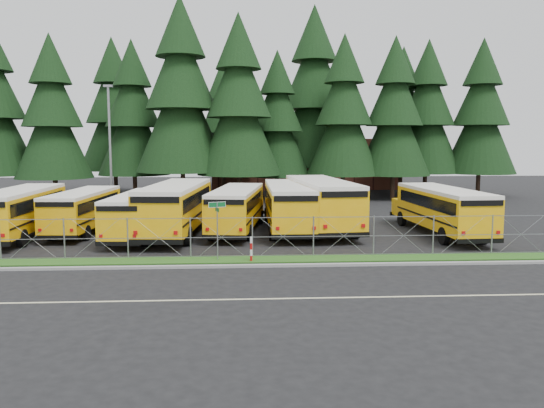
{
  "coord_description": "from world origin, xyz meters",
  "views": [
    {
      "loc": [
        -1.48,
        -26.47,
        5.6
      ],
      "look_at": [
        0.24,
        4.0,
        2.03
      ],
      "focal_mm": 35.0,
      "sensor_mm": 36.0,
      "label": 1
    }
  ],
  "objects_px": {
    "bus_1": "(85,212)",
    "bus_4": "(237,210)",
    "bus_3": "(178,209)",
    "bus_6": "(320,205)",
    "striped_bollard": "(251,249)",
    "bus_2": "(140,215)",
    "bus_east": "(440,211)",
    "light_standard": "(110,143)",
    "bus_0": "(22,213)",
    "bus_5": "(288,208)",
    "street_sign": "(217,218)"
  },
  "relations": [
    {
      "from": "striped_bollard",
      "to": "light_standard",
      "type": "bearing_deg",
      "value": 119.87
    },
    {
      "from": "bus_3",
      "to": "light_standard",
      "type": "xyz_separation_m",
      "value": [
        -6.72,
        11.58,
        3.94
      ]
    },
    {
      "from": "bus_1",
      "to": "bus_east",
      "type": "distance_m",
      "value": 21.91
    },
    {
      "from": "bus_1",
      "to": "bus_6",
      "type": "height_order",
      "value": "bus_6"
    },
    {
      "from": "bus_0",
      "to": "bus_4",
      "type": "height_order",
      "value": "bus_0"
    },
    {
      "from": "bus_0",
      "to": "bus_3",
      "type": "height_order",
      "value": "bus_3"
    },
    {
      "from": "bus_1",
      "to": "bus_4",
      "type": "distance_m",
      "value": 9.5
    },
    {
      "from": "bus_2",
      "to": "bus_4",
      "type": "bearing_deg",
      "value": 19.12
    },
    {
      "from": "bus_3",
      "to": "street_sign",
      "type": "relative_size",
      "value": 4.24
    },
    {
      "from": "bus_1",
      "to": "light_standard",
      "type": "bearing_deg",
      "value": 97.64
    },
    {
      "from": "bus_0",
      "to": "bus_1",
      "type": "relative_size",
      "value": 1.1
    },
    {
      "from": "bus_0",
      "to": "bus_east",
      "type": "height_order",
      "value": "bus_0"
    },
    {
      "from": "bus_1",
      "to": "bus_2",
      "type": "height_order",
      "value": "same"
    },
    {
      "from": "bus_2",
      "to": "striped_bollard",
      "type": "height_order",
      "value": "bus_2"
    },
    {
      "from": "bus_2",
      "to": "bus_east",
      "type": "bearing_deg",
      "value": 2.91
    },
    {
      "from": "bus_4",
      "to": "street_sign",
      "type": "height_order",
      "value": "street_sign"
    },
    {
      "from": "bus_2",
      "to": "bus_east",
      "type": "height_order",
      "value": "bus_east"
    },
    {
      "from": "bus_6",
      "to": "bus_east",
      "type": "height_order",
      "value": "bus_6"
    },
    {
      "from": "bus_5",
      "to": "bus_east",
      "type": "xyz_separation_m",
      "value": [
        9.12,
        -1.88,
        -0.06
      ]
    },
    {
      "from": "bus_3",
      "to": "striped_bollard",
      "type": "relative_size",
      "value": 9.92
    },
    {
      "from": "bus_2",
      "to": "bus_6",
      "type": "height_order",
      "value": "bus_6"
    },
    {
      "from": "bus_1",
      "to": "bus_6",
      "type": "distance_m",
      "value": 14.79
    },
    {
      "from": "bus_3",
      "to": "bus_east",
      "type": "xyz_separation_m",
      "value": [
        15.91,
        -0.84,
        -0.13
      ]
    },
    {
      "from": "bus_0",
      "to": "bus_2",
      "type": "bearing_deg",
      "value": -4.83
    },
    {
      "from": "striped_bollard",
      "to": "bus_3",
      "type": "bearing_deg",
      "value": 119.51
    },
    {
      "from": "bus_4",
      "to": "bus_east",
      "type": "relative_size",
      "value": 0.97
    },
    {
      "from": "bus_3",
      "to": "striped_bollard",
      "type": "height_order",
      "value": "bus_3"
    },
    {
      "from": "bus_0",
      "to": "bus_4",
      "type": "xyz_separation_m",
      "value": [
        12.66,
        1.2,
        -0.06
      ]
    },
    {
      "from": "bus_2",
      "to": "bus_east",
      "type": "distance_m",
      "value": 18.04
    },
    {
      "from": "bus_east",
      "to": "street_sign",
      "type": "distance_m",
      "value": 14.66
    },
    {
      "from": "bus_3",
      "to": "bus_6",
      "type": "bearing_deg",
      "value": 14.49
    },
    {
      "from": "bus_2",
      "to": "light_standard",
      "type": "height_order",
      "value": "light_standard"
    },
    {
      "from": "bus_1",
      "to": "bus_3",
      "type": "relative_size",
      "value": 0.83
    },
    {
      "from": "street_sign",
      "to": "bus_east",
      "type": "bearing_deg",
      "value": 25.78
    },
    {
      "from": "bus_east",
      "to": "striped_bollard",
      "type": "distance_m",
      "value": 13.46
    },
    {
      "from": "bus_2",
      "to": "street_sign",
      "type": "xyz_separation_m",
      "value": [
        4.85,
        -6.47,
        0.73
      ]
    },
    {
      "from": "bus_3",
      "to": "striped_bollard",
      "type": "xyz_separation_m",
      "value": [
        4.31,
        -7.62,
        -0.96
      ]
    },
    {
      "from": "light_standard",
      "to": "bus_5",
      "type": "bearing_deg",
      "value": -37.97
    },
    {
      "from": "bus_1",
      "to": "street_sign",
      "type": "relative_size",
      "value": 3.54
    },
    {
      "from": "bus_1",
      "to": "bus_4",
      "type": "height_order",
      "value": "bus_4"
    },
    {
      "from": "bus_5",
      "to": "light_standard",
      "type": "xyz_separation_m",
      "value": [
        -13.51,
        10.55,
        4.01
      ]
    },
    {
      "from": "bus_3",
      "to": "bus_4",
      "type": "xyz_separation_m",
      "value": [
        3.6,
        0.89,
        -0.18
      ]
    },
    {
      "from": "bus_2",
      "to": "bus_east",
      "type": "xyz_separation_m",
      "value": [
        18.04,
        -0.1,
        0.13
      ]
    },
    {
      "from": "bus_3",
      "to": "bus_2",
      "type": "bearing_deg",
      "value": -156.03
    },
    {
      "from": "bus_1",
      "to": "bus_6",
      "type": "bearing_deg",
      "value": 3.99
    },
    {
      "from": "bus_1",
      "to": "street_sign",
      "type": "distance_m",
      "value": 12.12
    },
    {
      "from": "bus_4",
      "to": "bus_5",
      "type": "relative_size",
      "value": 0.92
    },
    {
      "from": "bus_2",
      "to": "street_sign",
      "type": "height_order",
      "value": "street_sign"
    },
    {
      "from": "bus_4",
      "to": "striped_bollard",
      "type": "distance_m",
      "value": 8.57
    },
    {
      "from": "bus_3",
      "to": "bus_east",
      "type": "distance_m",
      "value": 15.94
    }
  ]
}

